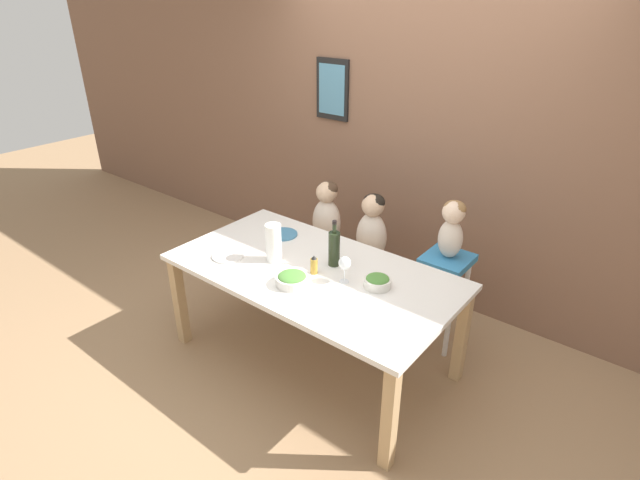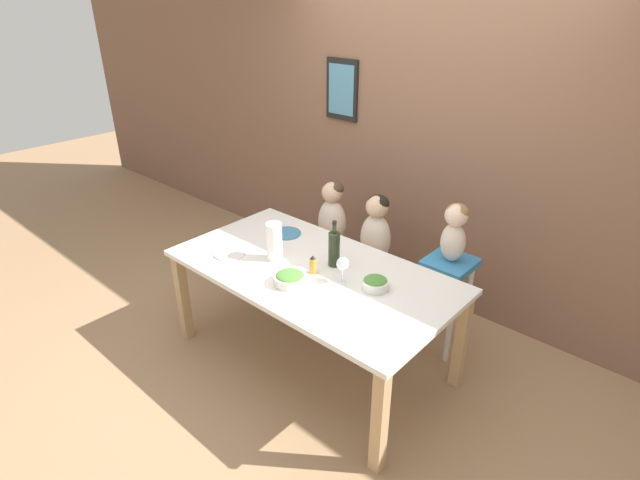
{
  "view_description": "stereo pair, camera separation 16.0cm",
  "coord_description": "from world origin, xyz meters",
  "px_view_note": "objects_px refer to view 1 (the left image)",
  "views": [
    {
      "loc": [
        1.78,
        -2.16,
        2.36
      ],
      "look_at": [
        0.0,
        0.08,
        0.91
      ],
      "focal_mm": 28.0,
      "sensor_mm": 36.0,
      "label": 1
    },
    {
      "loc": [
        1.9,
        -2.06,
        2.36
      ],
      "look_at": [
        0.0,
        0.08,
        0.91
      ],
      "focal_mm": 28.0,
      "sensor_mm": 36.0,
      "label": 2
    }
  ],
  "objects_px": {
    "chair_far_center": "(370,269)",
    "paper_towel_roll": "(274,243)",
    "chair_right_highchair": "(445,278)",
    "person_child_center": "(372,227)",
    "salad_bowl_large": "(292,279)",
    "dinner_plate_front_left": "(228,256)",
    "salad_bowl_small": "(378,281)",
    "person_baby_right": "(452,226)",
    "dinner_plate_back_left": "(283,234)",
    "wine_glass_near": "(344,264)",
    "person_child_left": "(327,213)",
    "wine_bottle": "(334,248)",
    "chair_far_left": "(326,253)"
  },
  "relations": [
    {
      "from": "person_child_left",
      "to": "dinner_plate_back_left",
      "type": "distance_m",
      "value": 0.48
    },
    {
      "from": "wine_bottle",
      "to": "person_child_center",
      "type": "bearing_deg",
      "value": 98.87
    },
    {
      "from": "chair_far_center",
      "to": "dinner_plate_front_left",
      "type": "bearing_deg",
      "value": -119.3
    },
    {
      "from": "person_child_center",
      "to": "dinner_plate_back_left",
      "type": "distance_m",
      "value": 0.67
    },
    {
      "from": "person_baby_right",
      "to": "chair_right_highchair",
      "type": "bearing_deg",
      "value": -90.0
    },
    {
      "from": "chair_right_highchair",
      "to": "dinner_plate_front_left",
      "type": "bearing_deg",
      "value": -140.51
    },
    {
      "from": "person_baby_right",
      "to": "dinner_plate_front_left",
      "type": "bearing_deg",
      "value": -140.46
    },
    {
      "from": "paper_towel_roll",
      "to": "wine_glass_near",
      "type": "relative_size",
      "value": 1.49
    },
    {
      "from": "chair_far_center",
      "to": "chair_right_highchair",
      "type": "relative_size",
      "value": 0.67
    },
    {
      "from": "chair_right_highchair",
      "to": "person_baby_right",
      "type": "height_order",
      "value": "person_baby_right"
    },
    {
      "from": "chair_right_highchair",
      "to": "salad_bowl_large",
      "type": "relative_size",
      "value": 3.51
    },
    {
      "from": "chair_right_highchair",
      "to": "wine_bottle",
      "type": "distance_m",
      "value": 0.85
    },
    {
      "from": "chair_far_center",
      "to": "paper_towel_roll",
      "type": "distance_m",
      "value": 0.96
    },
    {
      "from": "person_baby_right",
      "to": "wine_glass_near",
      "type": "xyz_separation_m",
      "value": [
        -0.35,
        -0.73,
        -0.09
      ]
    },
    {
      "from": "salad_bowl_large",
      "to": "dinner_plate_front_left",
      "type": "bearing_deg",
      "value": -179.33
    },
    {
      "from": "chair_far_center",
      "to": "paper_towel_roll",
      "type": "height_order",
      "value": "paper_towel_roll"
    },
    {
      "from": "dinner_plate_back_left",
      "to": "chair_far_left",
      "type": "bearing_deg",
      "value": 85.29
    },
    {
      "from": "chair_far_center",
      "to": "person_child_center",
      "type": "relative_size",
      "value": 0.89
    },
    {
      "from": "paper_towel_roll",
      "to": "salad_bowl_small",
      "type": "height_order",
      "value": "paper_towel_roll"
    },
    {
      "from": "person_child_center",
      "to": "paper_towel_roll",
      "type": "xyz_separation_m",
      "value": [
        -0.26,
        -0.8,
        0.11
      ]
    },
    {
      "from": "salad_bowl_small",
      "to": "dinner_plate_back_left",
      "type": "distance_m",
      "value": 0.95
    },
    {
      "from": "chair_far_center",
      "to": "wine_glass_near",
      "type": "bearing_deg",
      "value": -69.51
    },
    {
      "from": "chair_far_left",
      "to": "salad_bowl_small",
      "type": "bearing_deg",
      "value": -35.82
    },
    {
      "from": "wine_bottle",
      "to": "salad_bowl_small",
      "type": "bearing_deg",
      "value": -7.8
    },
    {
      "from": "wine_glass_near",
      "to": "person_baby_right",
      "type": "bearing_deg",
      "value": 64.27
    },
    {
      "from": "chair_far_left",
      "to": "person_child_center",
      "type": "height_order",
      "value": "person_child_center"
    },
    {
      "from": "person_baby_right",
      "to": "wine_glass_near",
      "type": "distance_m",
      "value": 0.81
    },
    {
      "from": "person_child_center",
      "to": "salad_bowl_large",
      "type": "height_order",
      "value": "person_child_center"
    },
    {
      "from": "chair_right_highchair",
      "to": "person_child_center",
      "type": "relative_size",
      "value": 1.33
    },
    {
      "from": "person_baby_right",
      "to": "salad_bowl_large",
      "type": "height_order",
      "value": "person_baby_right"
    },
    {
      "from": "wine_bottle",
      "to": "salad_bowl_small",
      "type": "distance_m",
      "value": 0.38
    },
    {
      "from": "paper_towel_roll",
      "to": "wine_bottle",
      "type": "bearing_deg",
      "value": 29.85
    },
    {
      "from": "chair_far_center",
      "to": "person_child_left",
      "type": "relative_size",
      "value": 0.89
    },
    {
      "from": "salad_bowl_small",
      "to": "wine_glass_near",
      "type": "bearing_deg",
      "value": -157.09
    },
    {
      "from": "dinner_plate_back_left",
      "to": "person_child_center",
      "type": "bearing_deg",
      "value": 45.46
    },
    {
      "from": "person_baby_right",
      "to": "dinner_plate_front_left",
      "type": "xyz_separation_m",
      "value": [
        -1.16,
        -0.96,
        -0.21
      ]
    },
    {
      "from": "chair_far_center",
      "to": "person_child_center",
      "type": "bearing_deg",
      "value": 90.0
    },
    {
      "from": "dinner_plate_front_left",
      "to": "dinner_plate_back_left",
      "type": "relative_size",
      "value": 1.0
    },
    {
      "from": "chair_far_left",
      "to": "person_baby_right",
      "type": "height_order",
      "value": "person_baby_right"
    },
    {
      "from": "person_child_center",
      "to": "dinner_plate_front_left",
      "type": "bearing_deg",
      "value": -119.27
    },
    {
      "from": "person_child_left",
      "to": "wine_glass_near",
      "type": "distance_m",
      "value": 1.02
    },
    {
      "from": "salad_bowl_small",
      "to": "dinner_plate_front_left",
      "type": "relative_size",
      "value": 0.77
    },
    {
      "from": "dinner_plate_back_left",
      "to": "salad_bowl_small",
      "type": "bearing_deg",
      "value": -10.25
    },
    {
      "from": "person_child_center",
      "to": "chair_far_center",
      "type": "bearing_deg",
      "value": -90.0
    },
    {
      "from": "chair_right_highchair",
      "to": "person_baby_right",
      "type": "bearing_deg",
      "value": 90.0
    },
    {
      "from": "paper_towel_roll",
      "to": "dinner_plate_back_left",
      "type": "xyz_separation_m",
      "value": [
        -0.21,
        0.32,
        -0.12
      ]
    },
    {
      "from": "person_baby_right",
      "to": "salad_bowl_small",
      "type": "height_order",
      "value": "person_baby_right"
    },
    {
      "from": "chair_far_center",
      "to": "wine_glass_near",
      "type": "relative_size",
      "value": 2.74
    },
    {
      "from": "chair_right_highchair",
      "to": "paper_towel_roll",
      "type": "height_order",
      "value": "paper_towel_roll"
    },
    {
      "from": "person_child_left",
      "to": "person_child_center",
      "type": "distance_m",
      "value": 0.43
    }
  ]
}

